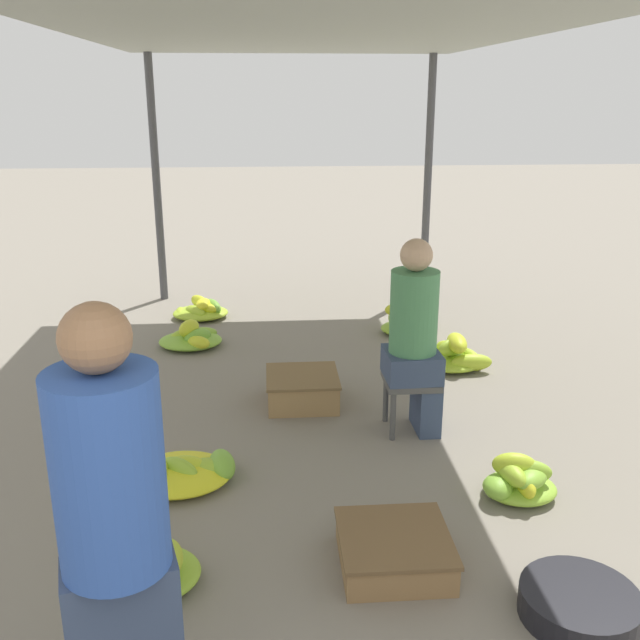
# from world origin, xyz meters

# --- Properties ---
(canopy_post_back_left) EXTENTS (0.08, 0.08, 2.47)m
(canopy_post_back_left) POSITION_xyz_m (-1.40, 6.04, 1.23)
(canopy_post_back_left) COLOR #4C4C51
(canopy_post_back_left) RESTS_ON ground
(canopy_post_back_right) EXTENTS (0.08, 0.08, 2.47)m
(canopy_post_back_right) POSITION_xyz_m (1.40, 6.04, 1.23)
(canopy_post_back_right) COLOR #4C4C51
(canopy_post_back_right) RESTS_ON ground
(canopy_tarp) EXTENTS (3.19, 6.14, 0.04)m
(canopy_tarp) POSITION_xyz_m (0.00, 3.17, 2.49)
(canopy_tarp) COLOR #9EA399
(canopy_tarp) RESTS_ON canopy_post_front_left
(vendor_foreground) EXTENTS (0.41, 0.41, 1.56)m
(vendor_foreground) POSITION_xyz_m (-0.77, 0.53, 0.81)
(vendor_foreground) COLOR #384766
(vendor_foreground) RESTS_ON ground
(stool) EXTENTS (0.34, 0.34, 0.36)m
(stool) POSITION_xyz_m (0.61, 2.79, 0.29)
(stool) COLOR #4C4C4C
(stool) RESTS_ON ground
(vendor_seated) EXTENTS (0.35, 0.35, 1.26)m
(vendor_seated) POSITION_xyz_m (0.62, 2.79, 0.65)
(vendor_seated) COLOR #384766
(vendor_seated) RESTS_ON ground
(basin_black) EXTENTS (0.50, 0.50, 0.12)m
(basin_black) POSITION_xyz_m (0.98, 1.01, 0.06)
(basin_black) COLOR black
(basin_black) RESTS_ON ground
(banana_pile_left_0) EXTENTS (0.49, 0.53, 0.21)m
(banana_pile_left_0) POSITION_xyz_m (-0.86, 1.38, 0.08)
(banana_pile_left_0) COLOR #BBCF2B
(banana_pile_left_0) RESTS_ON ground
(banana_pile_left_1) EXTENTS (0.54, 0.52, 0.24)m
(banana_pile_left_1) POSITION_xyz_m (-0.95, 4.52, 0.07)
(banana_pile_left_1) COLOR #85BA34
(banana_pile_left_1) RESTS_ON ground
(banana_pile_left_2) EXTENTS (0.64, 0.58, 0.17)m
(banana_pile_left_2) POSITION_xyz_m (-0.81, 2.22, 0.06)
(banana_pile_left_2) COLOR #9CC330
(banana_pile_left_2) RESTS_ON ground
(banana_pile_left_3) EXTENTS (0.53, 0.58, 0.18)m
(banana_pile_left_3) POSITION_xyz_m (-0.95, 5.33, 0.07)
(banana_pile_left_3) COLOR #74B337
(banana_pile_left_3) RESTS_ON ground
(banana_pile_right_0) EXTENTS (0.45, 0.61, 0.28)m
(banana_pile_right_0) POSITION_xyz_m (0.97, 4.73, 0.10)
(banana_pile_right_0) COLOR #8CBC33
(banana_pile_right_0) RESTS_ON ground
(banana_pile_right_1) EXTENTS (0.54, 0.55, 0.29)m
(banana_pile_right_1) POSITION_xyz_m (1.17, 3.86, 0.09)
(banana_pile_right_1) COLOR #9BC230
(banana_pile_right_1) RESTS_ON ground
(banana_pile_right_2) EXTENTS (0.44, 0.37, 0.25)m
(banana_pile_right_2) POSITION_xyz_m (1.03, 1.93, 0.11)
(banana_pile_right_2) COLOR #9DC330
(banana_pile_right_2) RESTS_ON ground
(crate_near) EXTENTS (0.51, 0.51, 0.16)m
(crate_near) POSITION_xyz_m (0.26, 1.41, 0.08)
(crate_near) COLOR olive
(crate_near) RESTS_ON ground
(crate_mid) EXTENTS (0.50, 0.50, 0.21)m
(crate_mid) POSITION_xyz_m (-0.07, 3.26, 0.11)
(crate_mid) COLOR #9E7A4C
(crate_mid) RESTS_ON ground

